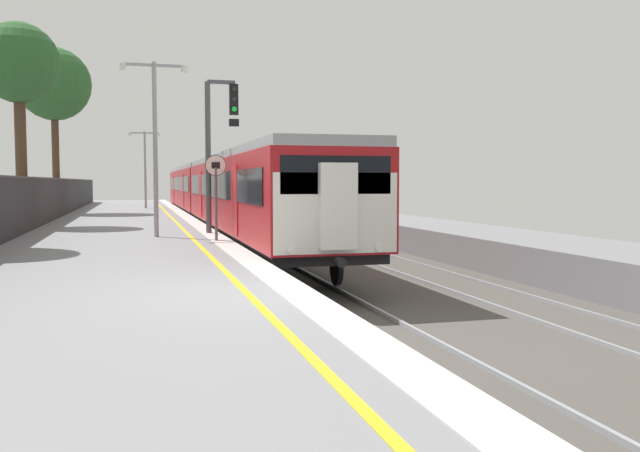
{
  "coord_description": "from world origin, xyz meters",
  "views": [
    {
      "loc": [
        -1.93,
        -10.03,
        1.67
      ],
      "look_at": [
        1.48,
        2.48,
        0.83
      ],
      "focal_mm": 37.9,
      "sensor_mm": 36.0,
      "label": 1
    }
  ],
  "objects_px": {
    "commuter_train_at_platform": "(219,190)",
    "platform_lamp_mid": "(155,133)",
    "background_tree_left": "(56,87)",
    "signal_gantry": "(216,138)",
    "platform_lamp_far": "(145,162)",
    "background_tree_centre": "(18,67)",
    "speed_limit_sign": "(216,186)"
  },
  "relations": [
    {
      "from": "background_tree_left",
      "to": "platform_lamp_mid",
      "type": "bearing_deg",
      "value": -75.63
    },
    {
      "from": "commuter_train_at_platform",
      "to": "platform_lamp_far",
      "type": "xyz_separation_m",
      "value": [
        -3.45,
        10.28,
        1.66
      ]
    },
    {
      "from": "signal_gantry",
      "to": "background_tree_left",
      "type": "xyz_separation_m",
      "value": [
        -6.66,
        17.22,
        3.73
      ]
    },
    {
      "from": "speed_limit_sign",
      "to": "background_tree_left",
      "type": "distance_m",
      "value": 21.83
    },
    {
      "from": "commuter_train_at_platform",
      "to": "platform_lamp_mid",
      "type": "relative_size",
      "value": 7.96
    },
    {
      "from": "commuter_train_at_platform",
      "to": "platform_lamp_mid",
      "type": "xyz_separation_m",
      "value": [
        -3.45,
        -13.09,
        1.87
      ]
    },
    {
      "from": "signal_gantry",
      "to": "platform_lamp_mid",
      "type": "height_order",
      "value": "platform_lamp_mid"
    },
    {
      "from": "platform_lamp_mid",
      "to": "platform_lamp_far",
      "type": "bearing_deg",
      "value": 90.0
    },
    {
      "from": "speed_limit_sign",
      "to": "platform_lamp_mid",
      "type": "xyz_separation_m",
      "value": [
        -1.6,
        1.94,
        1.58
      ]
    },
    {
      "from": "platform_lamp_mid",
      "to": "background_tree_centre",
      "type": "relative_size",
      "value": 0.68
    },
    {
      "from": "commuter_train_at_platform",
      "to": "platform_lamp_mid",
      "type": "distance_m",
      "value": 13.67
    },
    {
      "from": "background_tree_left",
      "to": "signal_gantry",
      "type": "bearing_deg",
      "value": -68.86
    },
    {
      "from": "signal_gantry",
      "to": "platform_lamp_far",
      "type": "xyz_separation_m",
      "value": [
        -1.97,
        22.31,
        -0.18
      ]
    },
    {
      "from": "signal_gantry",
      "to": "background_tree_centre",
      "type": "distance_m",
      "value": 9.59
    },
    {
      "from": "signal_gantry",
      "to": "platform_lamp_far",
      "type": "relative_size",
      "value": 1.02
    },
    {
      "from": "background_tree_centre",
      "to": "signal_gantry",
      "type": "bearing_deg",
      "value": -41.41
    },
    {
      "from": "speed_limit_sign",
      "to": "background_tree_centre",
      "type": "height_order",
      "value": "background_tree_centre"
    },
    {
      "from": "background_tree_centre",
      "to": "speed_limit_sign",
      "type": "bearing_deg",
      "value": -54.39
    },
    {
      "from": "platform_lamp_far",
      "to": "background_tree_centre",
      "type": "xyz_separation_m",
      "value": [
        -4.87,
        -16.27,
        3.13
      ]
    },
    {
      "from": "background_tree_left",
      "to": "platform_lamp_far",
      "type": "bearing_deg",
      "value": 47.36
    },
    {
      "from": "commuter_train_at_platform",
      "to": "background_tree_left",
      "type": "relative_size",
      "value": 4.7
    },
    {
      "from": "signal_gantry",
      "to": "background_tree_centre",
      "type": "height_order",
      "value": "background_tree_centre"
    },
    {
      "from": "signal_gantry",
      "to": "background_tree_left",
      "type": "bearing_deg",
      "value": 111.14
    },
    {
      "from": "commuter_train_at_platform",
      "to": "signal_gantry",
      "type": "bearing_deg",
      "value": -96.98
    },
    {
      "from": "speed_limit_sign",
      "to": "commuter_train_at_platform",
      "type": "bearing_deg",
      "value": 83.0
    },
    {
      "from": "speed_limit_sign",
      "to": "platform_lamp_mid",
      "type": "relative_size",
      "value": 0.46
    },
    {
      "from": "platform_lamp_far",
      "to": "background_tree_centre",
      "type": "bearing_deg",
      "value": -106.66
    },
    {
      "from": "background_tree_centre",
      "to": "platform_lamp_far",
      "type": "bearing_deg",
      "value": 73.34
    },
    {
      "from": "commuter_train_at_platform",
      "to": "signal_gantry",
      "type": "xyz_separation_m",
      "value": [
        -1.47,
        -12.03,
        1.84
      ]
    },
    {
      "from": "speed_limit_sign",
      "to": "background_tree_left",
      "type": "xyz_separation_m",
      "value": [
        -6.29,
        20.23,
        5.27
      ]
    },
    {
      "from": "commuter_train_at_platform",
      "to": "platform_lamp_mid",
      "type": "height_order",
      "value": "platform_lamp_mid"
    },
    {
      "from": "background_tree_left",
      "to": "background_tree_centre",
      "type": "height_order",
      "value": "background_tree_left"
    }
  ]
}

